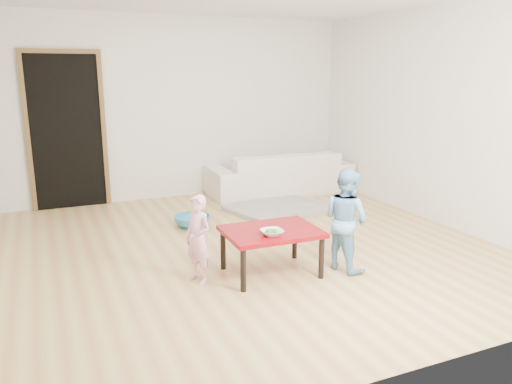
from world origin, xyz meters
TOP-DOWN VIEW (x-y plane):
  - floor at (0.00, 0.00)m, footprint 5.00×5.00m
  - back_wall at (0.00, 2.50)m, footprint 5.00×0.02m
  - right_wall at (2.50, 0.00)m, footprint 0.02×5.00m
  - doorway at (-1.60, 2.48)m, footprint 1.02×0.08m
  - sofa at (1.38, 2.05)m, footprint 2.20×0.91m
  - cushion at (1.15, 1.89)m, footprint 0.53×0.50m
  - red_table at (-0.08, -0.74)m, footprint 0.87×0.66m
  - bowl at (-0.15, -0.89)m, footprint 0.20×0.20m
  - broccoli at (-0.15, -0.89)m, footprint 0.12×0.12m
  - child_pink at (-0.75, -0.64)m, footprint 0.29×0.34m
  - child_blue at (0.61, -0.90)m, footprint 0.48×0.55m
  - basin at (-0.34, 0.94)m, footprint 0.43×0.43m
  - blanket at (0.93, 1.14)m, footprint 1.45×1.31m

SIDE VIEW (x-z plane):
  - floor at x=0.00m, z-range -0.01..0.01m
  - blanket at x=0.93m, z-range 0.00..0.06m
  - basin at x=-0.34m, z-range 0.00..0.14m
  - red_table at x=-0.08m, z-range 0.00..0.43m
  - sofa at x=1.38m, z-range 0.00..0.64m
  - child_pink at x=-0.75m, z-range 0.00..0.79m
  - bowl at x=-0.15m, z-range 0.43..0.47m
  - broccoli at x=-0.15m, z-range 0.43..0.48m
  - cushion at x=1.15m, z-range 0.42..0.53m
  - child_blue at x=0.61m, z-range 0.00..0.97m
  - doorway at x=-1.60m, z-range -0.03..2.08m
  - back_wall at x=0.00m, z-range 0.00..2.60m
  - right_wall at x=2.50m, z-range 0.00..2.60m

